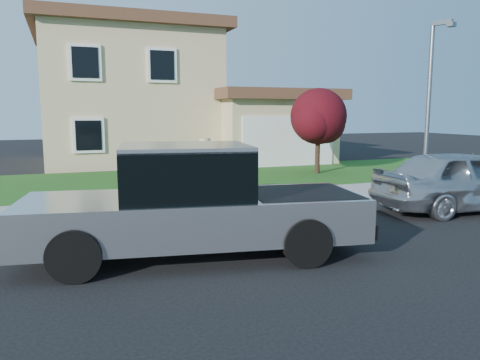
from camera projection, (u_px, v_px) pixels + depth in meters
name	position (u px, v px, depth m)	size (l,w,h in m)	color
ground	(244.00, 244.00, 9.23)	(80.00, 80.00, 0.00)	black
curb	(239.00, 209.00, 12.25)	(40.00, 0.20, 0.12)	gray
sidewalk	(226.00, 201.00, 13.27)	(40.00, 2.00, 0.15)	gray
lawn	(186.00, 180.00, 17.43)	(40.00, 7.00, 0.10)	#234915
house	(153.00, 101.00, 24.38)	(14.00, 11.30, 6.85)	tan
pickup_truck	(193.00, 205.00, 8.33)	(6.38, 3.06, 2.01)	black
woman	(205.00, 186.00, 10.34)	(0.68, 0.49, 2.01)	#C07369
sedan	(464.00, 180.00, 12.19)	(1.92, 4.76, 1.62)	#AEB0B5
ornamental_tree	(319.00, 119.00, 18.81)	(2.50, 2.25, 3.43)	black
trash_bin	(213.00, 178.00, 13.47)	(0.79, 0.86, 1.05)	#103E14
street_lamp	(430.00, 102.00, 12.82)	(0.40, 0.64, 4.98)	slate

